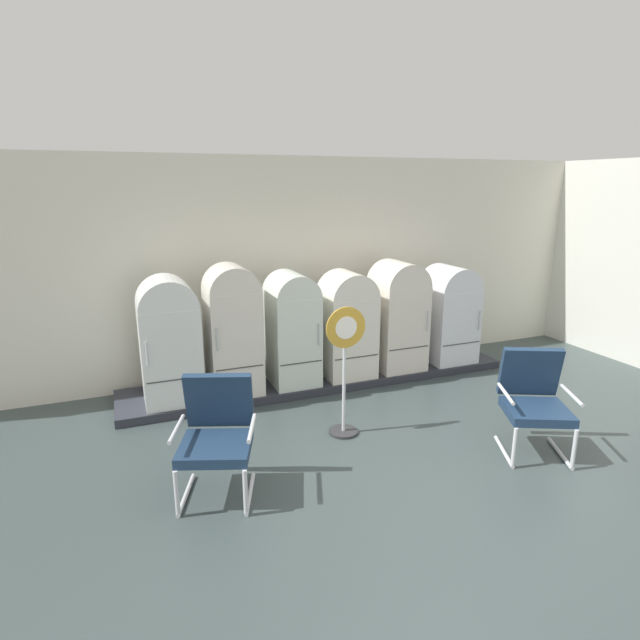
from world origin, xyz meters
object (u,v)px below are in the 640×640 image
(refrigerator_2, at_px, (292,325))
(armchair_right, at_px, (534,397))
(sign_stand, at_px, (345,375))
(armchair_left, at_px, (217,431))
(refrigerator_1, at_px, (233,326))
(refrigerator_5, at_px, (449,311))
(refrigerator_0, at_px, (169,337))
(refrigerator_3, at_px, (347,322))
(refrigerator_4, at_px, (397,312))

(refrigerator_2, bearing_deg, armchair_right, -54.22)
(armchair_right, bearing_deg, sign_stand, 148.23)
(armchair_left, bearing_deg, sign_stand, 20.50)
(armchair_left, height_order, armchair_right, same)
(armchair_left, bearing_deg, refrigerator_1, 73.19)
(refrigerator_2, height_order, refrigerator_5, refrigerator_2)
(sign_stand, bearing_deg, refrigerator_5, 31.34)
(refrigerator_5, height_order, sign_stand, refrigerator_5)
(refrigerator_0, distance_m, refrigerator_5, 3.97)
(refrigerator_3, xyz_separation_m, armchair_right, (0.98, -2.40, -0.29))
(armchair_right, bearing_deg, refrigerator_1, 136.68)
(refrigerator_5, distance_m, armchair_left, 4.27)
(refrigerator_2, xyz_separation_m, refrigerator_5, (2.43, -0.00, -0.04))
(refrigerator_0, bearing_deg, refrigerator_2, 0.30)
(refrigerator_1, bearing_deg, refrigerator_3, 0.44)
(armchair_left, bearing_deg, refrigerator_3, 42.18)
(armchair_left, height_order, sign_stand, sign_stand)
(refrigerator_0, relative_size, armchair_right, 1.44)
(refrigerator_0, relative_size, refrigerator_3, 1.05)
(refrigerator_2, distance_m, sign_stand, 1.43)
(refrigerator_3, height_order, sign_stand, refrigerator_3)
(refrigerator_2, distance_m, refrigerator_4, 1.56)
(refrigerator_3, xyz_separation_m, sign_stand, (-0.66, -1.38, -0.17))
(refrigerator_1, height_order, refrigerator_4, refrigerator_1)
(refrigerator_4, bearing_deg, refrigerator_2, 179.95)
(refrigerator_1, bearing_deg, armchair_left, -106.81)
(refrigerator_1, xyz_separation_m, refrigerator_3, (1.55, 0.01, -0.10))
(refrigerator_3, distance_m, refrigerator_5, 1.66)
(refrigerator_1, relative_size, refrigerator_4, 1.06)
(refrigerator_4, relative_size, refrigerator_5, 1.08)
(refrigerator_1, bearing_deg, refrigerator_2, 3.04)
(refrigerator_5, bearing_deg, refrigerator_0, -179.90)
(refrigerator_0, bearing_deg, refrigerator_4, 0.12)
(refrigerator_5, bearing_deg, refrigerator_4, -179.97)
(refrigerator_5, height_order, armchair_right, refrigerator_5)
(refrigerator_1, xyz_separation_m, refrigerator_4, (2.34, 0.04, -0.05))
(refrigerator_5, relative_size, sign_stand, 0.98)
(refrigerator_2, height_order, refrigerator_3, refrigerator_2)
(sign_stand, bearing_deg, refrigerator_2, 94.49)
(refrigerator_2, bearing_deg, refrigerator_4, -0.05)
(refrigerator_2, relative_size, refrigerator_3, 1.02)
(refrigerator_0, height_order, armchair_right, refrigerator_0)
(sign_stand, bearing_deg, refrigerator_3, 64.42)
(refrigerator_2, relative_size, sign_stand, 1.02)
(refrigerator_0, relative_size, refrigerator_4, 0.99)
(refrigerator_5, relative_size, armchair_left, 1.34)
(refrigerator_3, bearing_deg, refrigerator_4, 2.05)
(refrigerator_2, bearing_deg, refrigerator_0, -179.70)
(refrigerator_5, xyz_separation_m, armchair_right, (-0.68, -2.42, -0.27))
(armchair_left, bearing_deg, refrigerator_5, 27.37)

